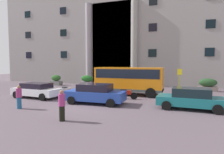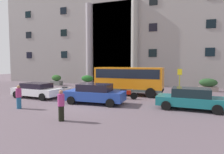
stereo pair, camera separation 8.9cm
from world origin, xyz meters
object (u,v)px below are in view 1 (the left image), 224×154
Objects in this scene: hedge_planter_entrance_left at (56,80)px; hedge_planter_east at (87,81)px; hedge_planter_entrance_right at (208,85)px; scooter_by_planter at (125,94)px; motorcycle_near_kerb at (66,91)px; parked_compact_extra at (95,94)px; pedestrian_man_red_shirt at (62,106)px; hedge_planter_far_east at (127,83)px; pedestrian_woman_with_bag at (19,97)px; parked_sedan_second at (191,99)px; orange_minibus at (129,78)px; parked_sedan_far at (37,90)px; bus_stop_sign at (179,78)px.

hedge_planter_entrance_left and hedge_planter_east have the same top height.
hedge_planter_entrance_right is 10.50m from scooter_by_planter.
hedge_planter_east reaches higher than motorcycle_near_kerb.
hedge_planter_entrance_left is at bearing 145.66° from scooter_by_planter.
parked_compact_extra is 4.68m from pedestrian_man_red_shirt.
pedestrian_woman_with_bag is (-4.08, -12.95, 0.19)m from hedge_planter_far_east.
pedestrian_woman_with_bag is at bearing -64.28° from hedge_planter_entrance_left.
hedge_planter_far_east reaches higher than scooter_by_planter.
scooter_by_planter is at bearing 160.32° from parked_sedan_second.
motorcycle_near_kerb is 8.43m from pedestrian_man_red_shirt.
orange_minibus is 8.87m from hedge_planter_east.
scooter_by_planter is at bearing 124.91° from pedestrian_woman_with_bag.
motorcycle_near_kerb is at bearing -48.95° from hedge_planter_entrance_left.
pedestrian_man_red_shirt reaches higher than pedestrian_woman_with_bag.
hedge_planter_far_east is 0.35× the size of parked_sedan_second.
hedge_planter_far_east is 5.65m from hedge_planter_east.
pedestrian_man_red_shirt reaches higher than hedge_planter_far_east.
hedge_planter_entrance_left reaches higher than parked_sedan_far.
pedestrian_woman_with_bag is at bearing -83.30° from hedge_planter_east.
hedge_planter_east reaches higher than hedge_planter_entrance_right.
scooter_by_planter is at bearing -30.28° from hedge_planter_entrance_left.
parked_sedan_second reaches higher than hedge_planter_entrance_right.
parked_compact_extra is 2.89× the size of pedestrian_woman_with_bag.
parked_sedan_second reaches higher than scooter_by_planter.
bus_stop_sign is at bearing 15.26° from motorcycle_near_kerb.
parked_compact_extra is at bearing -42.78° from hedge_planter_entrance_left.
parked_compact_extra is at bearing -130.97° from bus_stop_sign.
hedge_planter_far_east is 0.77× the size of motorcycle_near_kerb.
hedge_planter_entrance_left is (-10.25, -0.15, 0.09)m from hedge_planter_far_east.
pedestrian_woman_with_bag is (-5.83, -5.80, 0.33)m from scooter_by_planter.
orange_minibus is 5.08m from bus_stop_sign.
pedestrian_man_red_shirt is 4.59m from pedestrian_woman_with_bag.
hedge_planter_entrance_left is 4.63m from hedge_planter_east.
pedestrian_man_red_shirt reaches higher than parked_compact_extra.
orange_minibus is at bearing -21.67° from hedge_planter_entrance_left.
pedestrian_woman_with_bag is (-4.17, -3.24, 0.03)m from parked_compact_extra.
motorcycle_near_kerb is (-13.21, -7.54, -0.23)m from hedge_planter_entrance_right.
hedge_planter_far_east is 7.36m from scooter_by_planter.
hedge_planter_east is (-5.64, 0.34, 0.09)m from hedge_planter_far_east.
hedge_planter_entrance_right is 13.50m from parked_compact_extra.
parked_sedan_far is at bearing -91.24° from hedge_planter_east.
parked_compact_extra reaches higher than hedge_planter_far_east.
orange_minibus is at bearing 14.72° from motorcycle_near_kerb.
hedge_planter_entrance_right reaches higher than hedge_planter_far_east.
parked_compact_extra is at bearing -0.92° from parked_sedan_far.
pedestrian_man_red_shirt reaches higher than scooter_by_planter.
pedestrian_man_red_shirt is (-5.87, -11.65, -0.73)m from bus_stop_sign.
hedge_planter_entrance_right is (9.11, 0.34, 0.08)m from hedge_planter_far_east.
parked_sedan_far is 7.86m from scooter_by_planter.
pedestrian_man_red_shirt is 1.05× the size of pedestrian_woman_with_bag.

